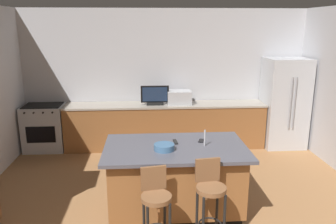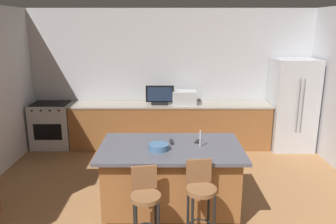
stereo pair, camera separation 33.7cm
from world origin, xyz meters
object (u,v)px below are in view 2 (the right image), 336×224
(bar_stool_right, at_px, (200,196))
(fruit_bowl, at_px, (158,147))
(tv_monitor, at_px, (159,96))
(refrigerator, at_px, (291,105))
(cell_phone, at_px, (197,141))
(range_oven, at_px, (52,125))
(kitchen_island, at_px, (170,178))
(microwave, at_px, (184,97))
(tv_remote, at_px, (171,142))
(bar_stool_left, at_px, (145,202))

(bar_stool_right, xyz_separation_m, fruit_bowl, (-0.49, 0.62, 0.35))
(fruit_bowl, bearing_deg, tv_monitor, 91.00)
(refrigerator, xyz_separation_m, cell_phone, (-2.08, -2.22, 0.01))
(refrigerator, relative_size, fruit_bowl, 7.00)
(range_oven, bearing_deg, fruit_bowl, -48.92)
(kitchen_island, height_order, tv_monitor, tv_monitor)
(range_oven, distance_m, microwave, 2.78)
(range_oven, xyz_separation_m, bar_stool_right, (2.75, -3.22, 0.14))
(kitchen_island, xyz_separation_m, fruit_bowl, (-0.16, -0.12, 0.49))
(range_oven, height_order, fruit_bowl, fruit_bowl)
(tv_monitor, bearing_deg, tv_remote, -84.66)
(bar_stool_right, distance_m, cell_phone, 0.99)
(microwave, height_order, bar_stool_right, microwave)
(range_oven, relative_size, microwave, 1.94)
(microwave, height_order, tv_monitor, tv_monitor)
(bar_stool_right, relative_size, tv_remote, 5.90)
(cell_phone, height_order, tv_remote, tv_remote)
(refrigerator, bearing_deg, tv_remote, -137.24)
(tv_monitor, distance_m, tv_remote, 2.29)
(kitchen_island, bearing_deg, tv_remote, 85.19)
(kitchen_island, height_order, bar_stool_right, bar_stool_right)
(kitchen_island, height_order, tv_remote, tv_remote)
(refrigerator, bearing_deg, bar_stool_left, -130.63)
(range_oven, relative_size, cell_phone, 6.21)
(tv_monitor, distance_m, bar_stool_left, 3.26)
(range_oven, xyz_separation_m, fruit_bowl, (2.27, -2.60, 0.50))
(bar_stool_right, distance_m, fruit_bowl, 0.86)
(bar_stool_left, bearing_deg, tv_monitor, 78.40)
(microwave, height_order, bar_stool_left, microwave)
(refrigerator, xyz_separation_m, tv_monitor, (-2.66, 0.02, 0.18))
(microwave, height_order, cell_phone, microwave)
(microwave, xyz_separation_m, bar_stool_left, (-0.58, -3.27, -0.48))
(microwave, relative_size, tv_monitor, 0.86)
(tv_monitor, bearing_deg, bar_stool_left, -91.54)
(tv_monitor, bearing_deg, refrigerator, -0.35)
(refrigerator, relative_size, microwave, 3.80)
(refrigerator, distance_m, microwave, 2.17)
(kitchen_island, distance_m, bar_stool_right, 0.82)
(kitchen_island, distance_m, bar_stool_left, 0.84)
(kitchen_island, relative_size, tv_remote, 11.01)
(bar_stool_left, bearing_deg, fruit_bowl, 68.85)
(microwave, bearing_deg, refrigerator, -1.80)
(kitchen_island, distance_m, cell_phone, 0.62)
(bar_stool_left, height_order, cell_phone, bar_stool_left)
(refrigerator, distance_m, range_oven, 4.90)
(refrigerator, bearing_deg, range_oven, 179.22)
(range_oven, distance_m, tv_remote, 3.40)
(bar_stool_left, height_order, fruit_bowl, fruit_bowl)
(bar_stool_right, height_order, cell_phone, bar_stool_right)
(kitchen_island, height_order, refrigerator, refrigerator)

